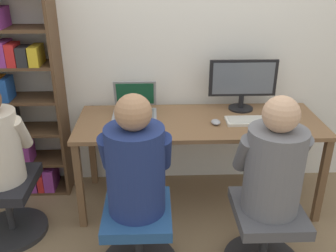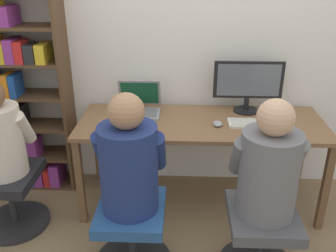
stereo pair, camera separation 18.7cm
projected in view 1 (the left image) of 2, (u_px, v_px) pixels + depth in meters
ground_plane at (201, 226)px, 2.80m from camera, size 14.00×14.00×0.00m
wall_back at (196, 32)px, 2.94m from camera, size 10.00×0.05×2.60m
desk at (199, 129)px, 2.84m from camera, size 1.84×0.67×0.72m
desktop_monitor at (243, 83)px, 2.93m from camera, size 0.53×0.20×0.41m
laptop at (135, 108)px, 2.91m from camera, size 0.34×0.31×0.24m
keyboard at (254, 121)px, 2.78m from camera, size 0.41×0.16×0.03m
computer_mouse_by_keyboard at (216, 122)px, 2.75m from camera, size 0.07×0.09×0.03m
office_chair_left at (265, 232)px, 2.35m from camera, size 0.49×0.49×0.45m
office_chair_right at (138, 234)px, 2.34m from camera, size 0.49×0.49×0.45m
person_at_monitor at (274, 163)px, 2.15m from camera, size 0.41×0.36×0.71m
person_at_laptop at (135, 163)px, 2.14m from camera, size 0.42×0.36×0.73m
bookshelf at (7, 106)px, 2.94m from camera, size 0.74×0.28×1.65m
office_chair_side at (8, 203)px, 2.64m from camera, size 0.49×0.49×0.45m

